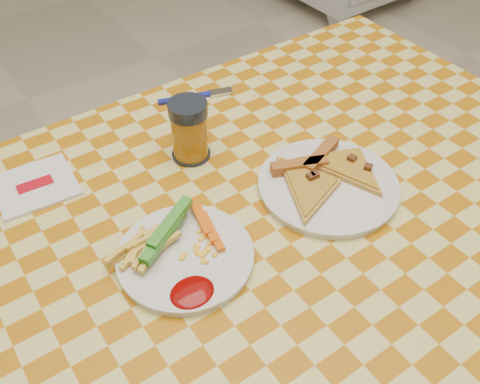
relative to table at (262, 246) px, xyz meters
name	(u,v)px	position (x,y,z in m)	size (l,w,h in m)	color
table	(262,246)	(0.00, 0.00, 0.00)	(1.28, 0.88, 0.76)	silver
plate_left	(185,257)	(-0.15, 0.00, 0.08)	(0.20, 0.20, 0.01)	silver
plate_right	(328,186)	(0.13, -0.01, 0.08)	(0.24, 0.24, 0.01)	silver
fries_veggies	(174,246)	(-0.16, 0.01, 0.10)	(0.20, 0.18, 0.04)	gold
pizza_slices	(325,175)	(0.13, 0.00, 0.09)	(0.27, 0.22, 0.02)	gold
drink_glass	(189,131)	(-0.02, 0.20, 0.13)	(0.07, 0.07, 0.11)	black
napkin	(35,186)	(-0.28, 0.28, 0.08)	(0.14, 0.13, 0.01)	silver
fork	(197,96)	(0.09, 0.36, 0.08)	(0.16, 0.07, 0.01)	navy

